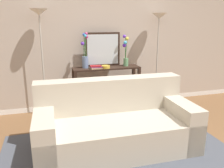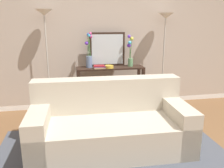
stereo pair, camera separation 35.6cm
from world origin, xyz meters
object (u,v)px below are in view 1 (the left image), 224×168
at_px(couch, 115,125).
at_px(floor_lamp_right, 158,34).
at_px(book_row_under_console, 92,109).
at_px(wall_mirror, 103,49).
at_px(book_stack, 96,67).
at_px(vase_short_flowers, 126,52).
at_px(fruit_bowl, 106,67).
at_px(console_table, 107,82).
at_px(vase_tall_flowers, 85,56).
at_px(floor_lamp_left, 40,34).

relative_size(couch, floor_lamp_right, 1.14).
bearing_deg(book_row_under_console, couch, -87.79).
distance_m(couch, book_row_under_console, 1.33).
relative_size(floor_lamp_right, wall_mirror, 2.76).
bearing_deg(book_row_under_console, book_stack, -44.74).
height_order(vase_short_flowers, book_row_under_console, vase_short_flowers).
xyz_separation_m(floor_lamp_right, wall_mirror, (-1.05, 0.10, -0.26)).
relative_size(couch, fruit_bowl, 13.48).
relative_size(console_table, book_row_under_console, 2.88).
bearing_deg(book_row_under_console, vase_tall_flowers, 157.45).
xyz_separation_m(floor_lamp_right, vase_short_flowers, (-0.65, -0.01, -0.32)).
bearing_deg(book_stack, vase_tall_flowers, 145.76).
bearing_deg(vase_short_flowers, floor_lamp_right, 1.22).
bearing_deg(floor_lamp_left, book_row_under_console, -2.38).
height_order(floor_lamp_left, vase_short_flowers, floor_lamp_left).
xyz_separation_m(fruit_bowl, book_row_under_console, (-0.25, 0.09, -0.80)).
bearing_deg(book_stack, book_row_under_console, 135.26).
bearing_deg(vase_tall_flowers, console_table, -5.75).
height_order(floor_lamp_right, vase_short_flowers, floor_lamp_right).
xyz_separation_m(console_table, vase_tall_flowers, (-0.38, 0.04, 0.49)).
distance_m(floor_lamp_left, vase_short_flowers, 1.50).
relative_size(couch, vase_short_flowers, 3.56).
xyz_separation_m(couch, vase_short_flowers, (0.60, 1.33, 0.77)).
bearing_deg(wall_mirror, book_row_under_console, -152.26).
bearing_deg(fruit_bowl, book_row_under_console, 158.95).
relative_size(vase_tall_flowers, fruit_bowl, 4.13).
distance_m(floor_lamp_right, book_row_under_console, 1.87).
bearing_deg(book_stack, console_table, 20.46).
height_order(vase_short_flowers, book_stack, vase_short_flowers).
bearing_deg(couch, vase_short_flowers, 65.58).
relative_size(wall_mirror, book_row_under_console, 1.53).
distance_m(vase_tall_flowers, book_stack, 0.28).
relative_size(book_stack, book_row_under_console, 0.55).
bearing_deg(wall_mirror, couch, -97.99).
bearing_deg(console_table, vase_tall_flowers, 174.25).
bearing_deg(couch, book_stack, 88.73).
bearing_deg(console_table, floor_lamp_right, 1.89).
bearing_deg(floor_lamp_left, couch, -57.28).
bearing_deg(wall_mirror, book_stack, -129.77).
relative_size(couch, floor_lamp_left, 1.11).
distance_m(floor_lamp_right, vase_tall_flowers, 1.44).
relative_size(fruit_bowl, book_row_under_console, 0.36).
distance_m(floor_lamp_right, fruit_bowl, 1.19).
distance_m(floor_lamp_left, floor_lamp_right, 2.11).
relative_size(floor_lamp_left, floor_lamp_right, 1.03).
bearing_deg(couch, floor_lamp_right, 46.95).
height_order(couch, vase_short_flowers, vase_short_flowers).
distance_m(couch, console_table, 1.35).
relative_size(couch, console_table, 1.67).
bearing_deg(vase_short_flowers, wall_mirror, 164.25).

